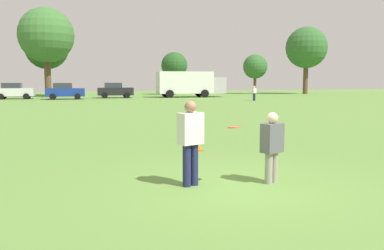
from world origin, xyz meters
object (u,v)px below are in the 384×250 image
object	(u,v)px
player_defender	(272,144)
parked_car_center	(65,91)
parked_car_mid_left	(14,91)
box_truck	(190,83)
frisbee	(234,127)
player_thrower	(190,138)
traffic_cone	(197,143)
bystander_sideline_watcher	(254,92)
parked_car_mid_right	(115,90)

from	to	relation	value
player_defender	parked_car_center	size ratio (longest dim) A/B	0.35
parked_car_mid_left	box_truck	size ratio (longest dim) A/B	0.50
parked_car_mid_left	frisbee	bearing A→B (deg)	-78.23
parked_car_center	frisbee	bearing A→B (deg)	-85.24
player_thrower	box_truck	bearing A→B (deg)	73.12
player_defender	box_truck	world-z (taller)	box_truck
player_defender	traffic_cone	world-z (taller)	player_defender
player_thrower	parked_car_center	size ratio (longest dim) A/B	0.41
parked_car_center	bystander_sideline_watcher	size ratio (longest dim) A/B	2.77
parked_car_mid_left	parked_car_center	distance (m)	5.88
frisbee	bystander_sideline_watcher	size ratio (longest dim) A/B	0.18
parked_car_mid_left	bystander_sideline_watcher	bearing A→B (deg)	-24.91
traffic_cone	parked_car_mid_left	xyz separation A→B (m)	(-9.37, 38.20, 0.69)
frisbee	box_truck	world-z (taller)	box_truck
parked_car_mid_left	player_thrower	bearing A→B (deg)	-79.29
parked_car_center	parked_car_mid_right	distance (m)	6.02
frisbee	parked_car_mid_left	bearing A→B (deg)	101.77
player_thrower	parked_car_mid_left	distance (m)	42.85
player_defender	bystander_sideline_watcher	size ratio (longest dim) A/B	0.98
frisbee	box_truck	bearing A→B (deg)	74.31
player_defender	player_thrower	bearing A→B (deg)	170.53
player_defender	box_truck	distance (m)	42.68
player_thrower	box_truck	world-z (taller)	box_truck
parked_car_center	bystander_sideline_watcher	world-z (taller)	parked_car_center
parked_car_center	box_truck	size ratio (longest dim) A/B	0.50
parked_car_center	bystander_sideline_watcher	xyz separation A→B (m)	(18.86, -9.14, -0.06)
player_thrower	parked_car_mid_right	world-z (taller)	parked_car_mid_right
player_thrower	traffic_cone	world-z (taller)	player_thrower
parked_car_mid_left	player_defender	bearing A→B (deg)	-77.16
player_defender	frisbee	bearing A→B (deg)	176.93
parked_car_mid_right	bystander_sideline_watcher	distance (m)	17.07
parked_car_mid_right	box_truck	xyz separation A→B (m)	(9.19, -0.72, 0.83)
parked_car_mid_right	bystander_sideline_watcher	world-z (taller)	parked_car_mid_right
player_thrower	parked_car_mid_right	bearing A→B (deg)	85.54
frisbee	box_truck	distance (m)	42.86
player_thrower	frisbee	distance (m)	0.92
frisbee	parked_car_mid_left	xyz separation A→B (m)	(-8.82, 42.34, -0.29)
player_defender	parked_car_mid_left	distance (m)	43.48
player_defender	parked_car_mid_left	bearing A→B (deg)	102.84
player_defender	parked_car_mid_left	size ratio (longest dim) A/B	0.35
traffic_cone	bystander_sideline_watcher	size ratio (longest dim) A/B	0.31
frisbee	traffic_cone	bearing A→B (deg)	82.43
parked_car_mid_left	parked_car_mid_right	xyz separation A→B (m)	(11.22, -0.37, 0.00)
parked_car_mid_left	box_truck	xyz separation A→B (m)	(20.41, -1.09, 0.83)
player_thrower	parked_car_center	world-z (taller)	parked_car_center
parked_car_mid_right	frisbee	bearing A→B (deg)	-93.27
traffic_cone	parked_car_mid_right	size ratio (longest dim) A/B	0.11
traffic_cone	box_truck	distance (m)	38.74
player_thrower	frisbee	xyz separation A→B (m)	(0.86, -0.24, 0.22)
parked_car_center	player_defender	bearing A→B (deg)	-84.05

